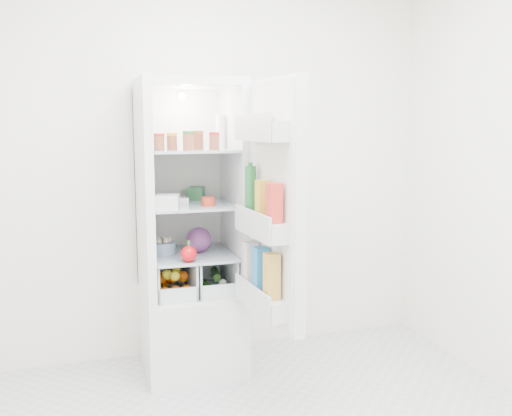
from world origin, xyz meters
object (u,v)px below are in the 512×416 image
object	(u,v)px
red_cabbage	(199,240)
fridge_door	(272,209)
mushroom_bowl	(163,248)
refrigerator	(190,264)

from	to	relation	value
red_cabbage	fridge_door	xyz separation A→B (m)	(0.27, -0.59, 0.27)
mushroom_bowl	red_cabbage	bearing A→B (deg)	-6.94
red_cabbage	mushroom_bowl	bearing A→B (deg)	173.06
red_cabbage	mushroom_bowl	world-z (taller)	red_cabbage
refrigerator	mushroom_bowl	xyz separation A→B (m)	(-0.17, -0.02, 0.12)
refrigerator	fridge_door	distance (m)	0.83
red_cabbage	mushroom_bowl	size ratio (longest dim) A/B	1.01
refrigerator	red_cabbage	distance (m)	0.17
mushroom_bowl	fridge_door	world-z (taller)	fridge_door
refrigerator	mushroom_bowl	size ratio (longest dim) A/B	11.71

